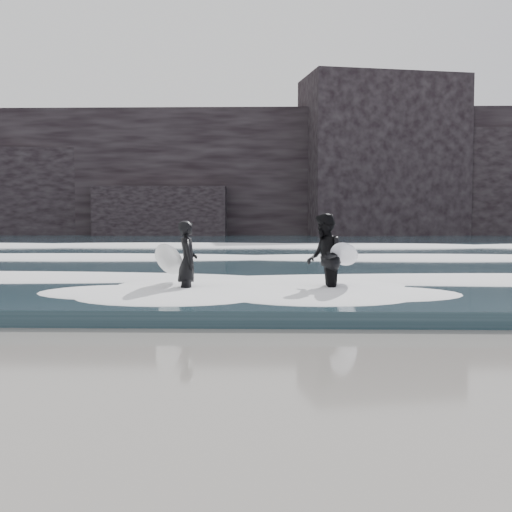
# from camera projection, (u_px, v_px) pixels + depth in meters

# --- Properties ---
(ground) EXTENTS (120.00, 120.00, 0.00)m
(ground) POSITION_uv_depth(u_px,v_px,m) (229.00, 375.00, 7.49)
(ground) COLOR #795A55
(ground) RESTS_ON ground
(sea) EXTENTS (90.00, 52.00, 0.30)m
(sea) POSITION_uv_depth(u_px,v_px,m) (264.00, 245.00, 36.41)
(sea) COLOR #20353E
(sea) RESTS_ON ground
(headland) EXTENTS (70.00, 9.00, 10.00)m
(headland) POSITION_uv_depth(u_px,v_px,m) (267.00, 177.00, 53.06)
(headland) COLOR black
(headland) RESTS_ON ground
(foam_near) EXTENTS (60.00, 3.20, 0.20)m
(foam_near) POSITION_uv_depth(u_px,v_px,m) (253.00, 272.00, 16.44)
(foam_near) COLOR white
(foam_near) RESTS_ON sea
(foam_mid) EXTENTS (60.00, 4.00, 0.24)m
(foam_mid) POSITION_uv_depth(u_px,v_px,m) (259.00, 255.00, 23.42)
(foam_mid) COLOR white
(foam_mid) RESTS_ON sea
(foam_far) EXTENTS (60.00, 4.80, 0.30)m
(foam_far) POSITION_uv_depth(u_px,v_px,m) (263.00, 243.00, 32.40)
(foam_far) COLOR white
(foam_far) RESTS_ON sea
(surfer_left) EXTENTS (1.00, 2.01, 1.75)m
(surfer_left) POSITION_uv_depth(u_px,v_px,m) (184.00, 262.00, 13.63)
(surfer_left) COLOR black
(surfer_left) RESTS_ON ground
(surfer_right) EXTENTS (1.23, 2.17, 1.91)m
(surfer_right) POSITION_uv_depth(u_px,v_px,m) (326.00, 258.00, 13.62)
(surfer_right) COLOR black
(surfer_right) RESTS_ON ground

